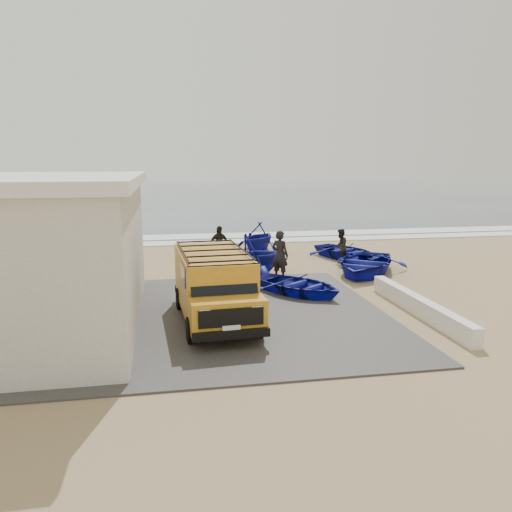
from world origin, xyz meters
TOP-DOWN VIEW (x-y plane):
  - ground at (0.00, 0.00)m, footprint 160.00×160.00m
  - slab at (-2.00, -2.00)m, footprint 12.00×10.00m
  - ocean at (0.00, 56.00)m, footprint 180.00×88.00m
  - surf_line at (0.00, 12.00)m, footprint 180.00×1.60m
  - surf_wash at (0.00, 14.50)m, footprint 180.00×2.20m
  - parapet at (5.00, -3.00)m, footprint 0.35×6.00m
  - van at (-1.28, -2.45)m, footprint 2.25×5.06m
  - boat_near_left at (1.94, -0.08)m, footprint 4.03×4.21m
  - boat_near_right at (5.56, 2.68)m, footprint 5.10×5.43m
  - boat_mid_left at (0.81, 3.36)m, footprint 3.82×3.47m
  - boat_mid_right at (5.95, 6.01)m, footprint 3.82×4.34m
  - boat_far_left at (2.14, 8.82)m, footprint 3.77×3.86m
  - fisherman_front at (1.81, 2.30)m, footprint 0.86×0.85m
  - fisherman_middle at (5.34, 5.09)m, footprint 0.94×0.98m
  - fisherman_back at (-0.23, 5.98)m, footprint 1.11×0.74m

SIDE VIEW (x-z plane):
  - ground at x=0.00m, z-range 0.00..0.00m
  - ocean at x=0.00m, z-range 0.00..0.01m
  - surf_wash at x=0.00m, z-range 0.00..0.04m
  - slab at x=-2.00m, z-range 0.00..0.05m
  - surf_line at x=0.00m, z-range 0.00..0.06m
  - parapet at x=5.00m, z-range 0.00..0.55m
  - boat_near_left at x=1.94m, z-range 0.00..0.71m
  - boat_mid_right at x=5.95m, z-range 0.00..0.75m
  - boat_near_right at x=5.56m, z-range 0.00..0.92m
  - boat_far_left at x=2.14m, z-range 0.00..1.55m
  - fisherman_middle at x=5.34m, z-range 0.00..1.60m
  - boat_mid_left at x=0.81m, z-range 0.00..1.75m
  - fisherman_back at x=-0.23m, z-range 0.00..1.76m
  - fisherman_front at x=1.81m, z-range 0.00..2.00m
  - van at x=-1.28m, z-range 0.08..2.21m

